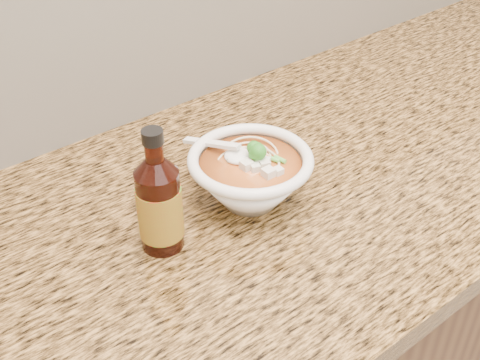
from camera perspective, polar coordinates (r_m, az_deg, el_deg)
cabinet at (r=1.32m, az=2.57°, el=-16.55°), size 4.00×0.65×0.86m
counter_slab at (r=1.00m, az=3.26°, el=-0.85°), size 4.00×0.68×0.04m
soup_bowl at (r=0.91m, az=0.97°, el=0.23°), size 0.19×0.21×0.11m
hot_sauce_bottle at (r=0.83m, az=-7.65°, el=-2.33°), size 0.07×0.07×0.19m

